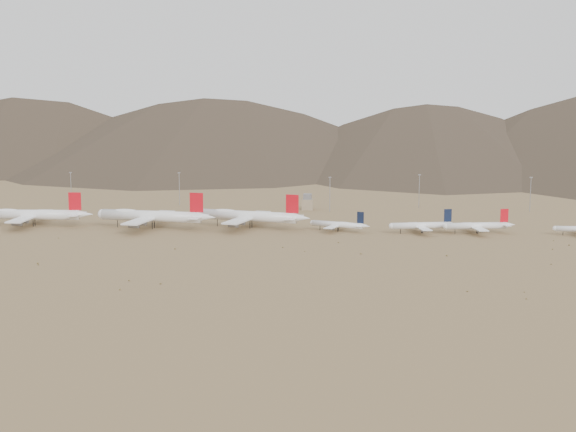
# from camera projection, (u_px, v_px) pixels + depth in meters

# --- Properties ---
(ground) EXTENTS (3000.00, 3000.00, 0.00)m
(ground) POSITION_uv_depth(u_px,v_px,m) (240.00, 236.00, 484.32)
(ground) COLOR olive
(ground) RESTS_ON ground
(mountain_ridge) EXTENTS (4400.00, 1000.00, 300.00)m
(mountain_ridge) POSITION_uv_depth(u_px,v_px,m) (332.00, 58.00, 1347.25)
(mountain_ridge) COLOR #4B3A2D
(mountain_ridge) RESTS_ON ground
(widebody_west) EXTENTS (75.29, 57.91, 22.35)m
(widebody_west) POSITION_uv_depth(u_px,v_px,m) (32.00, 214.00, 520.88)
(widebody_west) COLOR white
(widebody_west) RESTS_ON ground
(widebody_centre) EXTENTS (80.21, 62.26, 23.89)m
(widebody_centre) POSITION_uv_depth(u_px,v_px,m) (152.00, 216.00, 511.12)
(widebody_centre) COLOR white
(widebody_centre) RESTS_ON ground
(widebody_east) EXTENTS (75.44, 59.32, 22.77)m
(widebody_east) POSITION_uv_depth(u_px,v_px,m) (250.00, 216.00, 513.40)
(widebody_east) COLOR white
(widebody_east) RESTS_ON ground
(narrowbody_a) EXTENTS (38.72, 28.88, 13.29)m
(narrowbody_a) POSITION_uv_depth(u_px,v_px,m) (339.00, 225.00, 500.53)
(narrowbody_a) COLOR white
(narrowbody_a) RESTS_ON ground
(narrowbody_b) EXTENTS (43.67, 32.22, 14.71)m
(narrowbody_b) POSITION_uv_depth(u_px,v_px,m) (423.00, 225.00, 494.48)
(narrowbody_b) COLOR white
(narrowbody_b) RESTS_ON ground
(narrowbody_c) EXTENTS (45.32, 33.28, 15.17)m
(narrowbody_c) POSITION_uv_depth(u_px,v_px,m) (478.00, 226.00, 492.35)
(narrowbody_c) COLOR white
(narrowbody_c) RESTS_ON ground
(control_tower) EXTENTS (8.00, 8.00, 12.00)m
(control_tower) POSITION_uv_depth(u_px,v_px,m) (308.00, 203.00, 598.13)
(control_tower) COLOR gray
(control_tower) RESTS_ON ground
(mast_far_west) EXTENTS (2.00, 0.60, 25.70)m
(mast_far_west) POSITION_uv_depth(u_px,v_px,m) (71.00, 187.00, 625.71)
(mast_far_west) COLOR gray
(mast_far_west) RESTS_ON ground
(mast_west) EXTENTS (2.00, 0.60, 25.70)m
(mast_west) POSITION_uv_depth(u_px,v_px,m) (179.00, 187.00, 623.45)
(mast_west) COLOR gray
(mast_west) RESTS_ON ground
(mast_centre) EXTENTS (2.00, 0.60, 25.70)m
(mast_centre) POSITION_uv_depth(u_px,v_px,m) (330.00, 193.00, 586.82)
(mast_centre) COLOR gray
(mast_centre) RESTS_ON ground
(mast_east) EXTENTS (2.00, 0.60, 25.70)m
(mast_east) POSITION_uv_depth(u_px,v_px,m) (419.00, 189.00, 607.45)
(mast_east) COLOR gray
(mast_east) RESTS_ON ground
(mast_far_east) EXTENTS (2.00, 0.60, 25.70)m
(mast_far_east) POSITION_uv_depth(u_px,v_px,m) (530.00, 193.00, 586.85)
(mast_far_east) COLOR gray
(mast_far_east) RESTS_ON ground
(desert_scrub) EXTENTS (400.03, 171.60, 0.85)m
(desert_scrub) POSITION_uv_depth(u_px,v_px,m) (293.00, 263.00, 403.60)
(desert_scrub) COLOR brown
(desert_scrub) RESTS_ON ground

